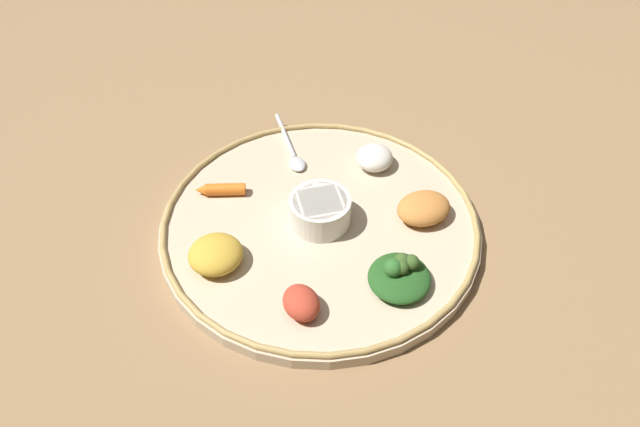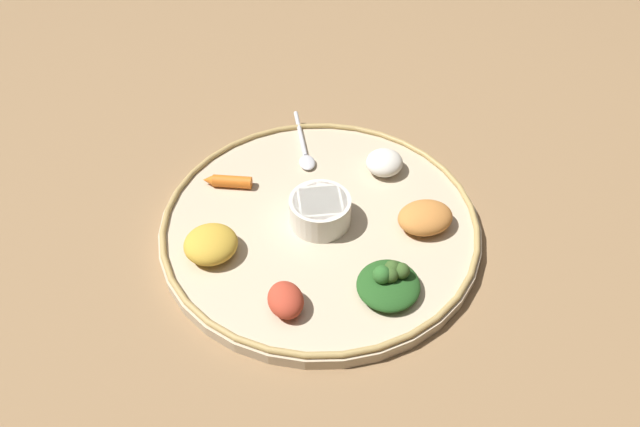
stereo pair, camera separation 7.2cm
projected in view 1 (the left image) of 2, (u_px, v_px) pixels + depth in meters
The scene contains 11 objects.
ground_plane at pixel (320, 230), 0.83m from camera, with size 2.40×2.40×0.00m, color olive.
platter at pixel (320, 226), 0.82m from camera, with size 0.43×0.43×0.02m, color #C6B293.
platter_rim at pixel (320, 220), 0.81m from camera, with size 0.43×0.43×0.01m, color tan.
center_bowl at pixel (320, 210), 0.80m from camera, with size 0.08×0.08×0.04m.
spoon at pixel (292, 152), 0.91m from camera, with size 0.08×0.14×0.01m.
greens_pile at pixel (400, 275), 0.73m from camera, with size 0.09×0.09×0.04m.
carrot_near_spoon at pixel (221, 190), 0.85m from camera, with size 0.07×0.03×0.02m.
mound_berbere_red at pixel (300, 303), 0.70m from camera, with size 0.05×0.04×0.03m, color #B73D28.
mound_rice_white at pixel (374, 158), 0.89m from camera, with size 0.05×0.06×0.03m, color silver.
mound_squash at pixel (424, 208), 0.81m from camera, with size 0.08×0.06×0.03m, color #C67A38.
mound_lentil_yellow at pixel (216, 254), 0.75m from camera, with size 0.07×0.07×0.03m, color gold.
Camera 1 is at (-0.08, 0.56, 0.60)m, focal length 33.77 mm.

